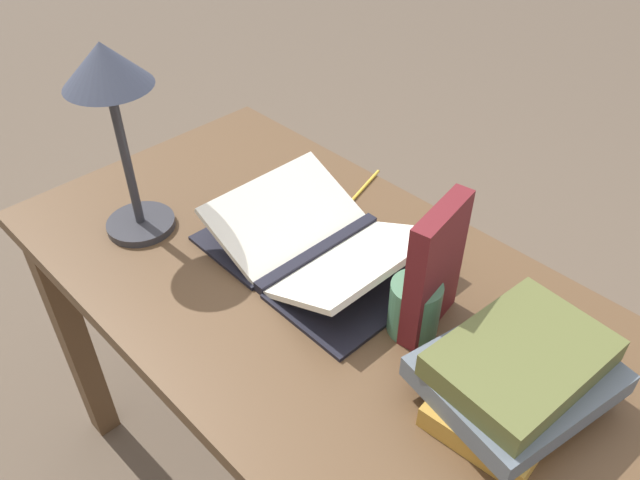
{
  "coord_description": "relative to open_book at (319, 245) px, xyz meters",
  "views": [
    {
      "loc": [
        -0.57,
        0.59,
        1.57
      ],
      "look_at": [
        0.05,
        -0.02,
        0.85
      ],
      "focal_mm": 35.0,
      "sensor_mm": 36.0,
      "label": 1
    }
  ],
  "objects": [
    {
      "name": "book_standing_upright",
      "position": [
        -0.26,
        -0.01,
        0.09
      ],
      "size": [
        0.06,
        0.15,
        0.24
      ],
      "rotation": [
        0.0,
        0.0,
        0.17
      ],
      "color": "maroon",
      "rests_on": "reading_desk"
    },
    {
      "name": "reading_desk",
      "position": [
        -0.09,
        0.05,
        -0.14
      ],
      "size": [
        1.34,
        0.69,
        0.77
      ],
      "color": "brown",
      "rests_on": "ground_plane"
    },
    {
      "name": "coffee_mug",
      "position": [
        -0.25,
        0.02,
        0.02
      ],
      "size": [
        0.09,
        0.11,
        0.1
      ],
      "rotation": [
        0.0,
        0.0,
        5.26
      ],
      "color": "#4C7F5B",
      "rests_on": "reading_desk"
    },
    {
      "name": "book_stack_tall",
      "position": [
        -0.45,
        0.02,
        0.03
      ],
      "size": [
        0.26,
        0.3,
        0.12
      ],
      "color": "#BC8933",
      "rests_on": "reading_desk"
    },
    {
      "name": "open_book",
      "position": [
        0.0,
        0.0,
        0.0
      ],
      "size": [
        0.44,
        0.32,
        0.09
      ],
      "rotation": [
        0.0,
        0.0,
        -0.02
      ],
      "color": "black",
      "rests_on": "reading_desk"
    },
    {
      "name": "pencil",
      "position": [
        0.09,
        -0.23,
        -0.02
      ],
      "size": [
        0.05,
        0.16,
        0.01
      ],
      "rotation": [
        0.0,
        0.0,
        0.28
      ],
      "color": "gold",
      "rests_on": "reading_desk"
    },
    {
      "name": "reading_lamp",
      "position": [
        0.32,
        0.2,
        0.28
      ],
      "size": [
        0.16,
        0.16,
        0.39
      ],
      "color": "#2D2D33",
      "rests_on": "reading_desk"
    }
  ]
}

